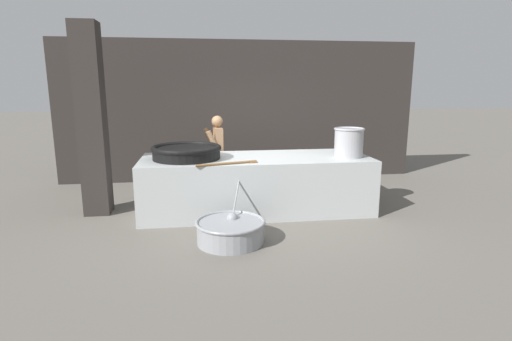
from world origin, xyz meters
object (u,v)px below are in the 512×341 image
Objects in this scene: stock_pot at (349,142)px; prep_bowl_vegetables at (230,230)px; cook at (217,153)px; giant_wok_near at (186,152)px.

stock_pot reaches higher than prep_bowl_vegetables.
stock_pot is at bearing 142.93° from cook.
stock_pot is (2.79, -0.20, 0.14)m from giant_wok_near.
giant_wok_near is 1.30m from cook.
stock_pot is at bearing -4.12° from giant_wok_near.
giant_wok_near reaches higher than prep_bowl_vegetables.
cook reaches higher than prep_bowl_vegetables.
prep_bowl_vegetables is at bearing -66.59° from giant_wok_near.
giant_wok_near is 0.94× the size of prep_bowl_vegetables.
stock_pot is 0.33× the size of cook.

